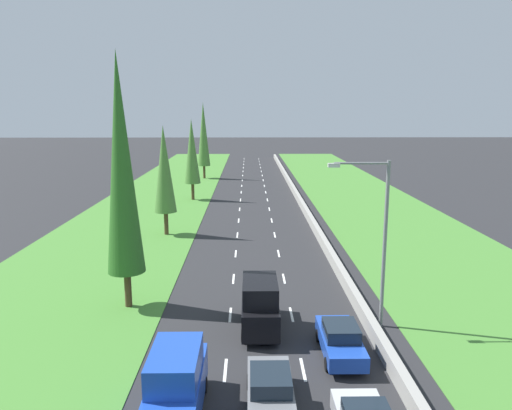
# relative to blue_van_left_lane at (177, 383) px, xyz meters

# --- Properties ---
(ground_plane) EXTENTS (300.00, 300.00, 0.00)m
(ground_plane) POSITION_rel_blue_van_left_lane_xyz_m (3.42, 42.30, -1.40)
(ground_plane) COLOR #28282B
(ground_plane) RESTS_ON ground
(grass_verge_left) EXTENTS (14.00, 140.00, 0.04)m
(grass_verge_left) POSITION_rel_blue_van_left_lane_xyz_m (-9.23, 42.30, -1.38)
(grass_verge_left) COLOR #478433
(grass_verge_left) RESTS_ON ground
(grass_verge_right) EXTENTS (14.00, 140.00, 0.04)m
(grass_verge_right) POSITION_rel_blue_van_left_lane_xyz_m (17.77, 42.30, -1.38)
(grass_verge_right) COLOR #478433
(grass_verge_right) RESTS_ON ground
(median_barrier) EXTENTS (0.44, 120.00, 0.85)m
(median_barrier) POSITION_rel_blue_van_left_lane_xyz_m (9.12, 42.30, -0.97)
(median_barrier) COLOR #9E9B93
(median_barrier) RESTS_ON ground
(lane_markings) EXTENTS (3.64, 116.00, 0.01)m
(lane_markings) POSITION_rel_blue_van_left_lane_xyz_m (3.42, 42.30, -1.39)
(lane_markings) COLOR white
(lane_markings) RESTS_ON ground
(blue_van_left_lane) EXTENTS (1.96, 4.90, 2.82)m
(blue_van_left_lane) POSITION_rel_blue_van_left_lane_xyz_m (0.00, 0.00, 0.00)
(blue_van_left_lane) COLOR #1E47B7
(blue_van_left_lane) RESTS_ON ground
(grey_sedan_centre_lane) EXTENTS (1.82, 4.50, 1.64)m
(grey_sedan_centre_lane) POSITION_rel_blue_van_left_lane_xyz_m (3.55, 0.35, -0.59)
(grey_sedan_centre_lane) COLOR slate
(grey_sedan_centre_lane) RESTS_ON ground
(black_van_centre_lane) EXTENTS (1.96, 4.90, 2.82)m
(black_van_centre_lane) POSITION_rel_blue_van_left_lane_xyz_m (3.31, 7.45, 0.00)
(black_van_centre_lane) COLOR black
(black_van_centre_lane) RESTS_ON ground
(blue_sedan_right_lane) EXTENTS (1.82, 4.50, 1.64)m
(blue_sedan_right_lane) POSITION_rel_blue_van_left_lane_xyz_m (7.05, 4.55, -0.59)
(blue_sedan_right_lane) COLOR #1E47B7
(blue_sedan_right_lane) RESTS_ON ground
(poplar_tree_second) EXTENTS (2.17, 2.17, 14.79)m
(poplar_tree_second) POSITION_rel_blue_van_left_lane_xyz_m (-4.42, 10.59, 7.05)
(poplar_tree_second) COLOR #4C3823
(poplar_tree_second) RESTS_ON ground
(poplar_tree_third) EXTENTS (2.05, 2.05, 10.19)m
(poplar_tree_third) POSITION_rel_blue_van_left_lane_xyz_m (-4.99, 27.57, 4.74)
(poplar_tree_third) COLOR #4C3823
(poplar_tree_third) RESTS_ON ground
(poplar_tree_fourth) EXTENTS (2.06, 2.06, 10.48)m
(poplar_tree_fourth) POSITION_rel_blue_van_left_lane_xyz_m (-4.52, 45.53, 4.89)
(poplar_tree_fourth) COLOR #4C3823
(poplar_tree_fourth) RESTS_ON ground
(poplar_tree_fifth) EXTENTS (2.12, 2.12, 12.84)m
(poplar_tree_fifth) POSITION_rel_blue_van_left_lane_xyz_m (-4.85, 65.71, 6.07)
(poplar_tree_fifth) COLOR #4C3823
(poplar_tree_fifth) RESTS_ON ground
(street_light_mast) EXTENTS (3.20, 0.28, 9.00)m
(street_light_mast) POSITION_rel_blue_van_left_lane_xyz_m (9.51, 7.73, 3.83)
(street_light_mast) COLOR gray
(street_light_mast) RESTS_ON ground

